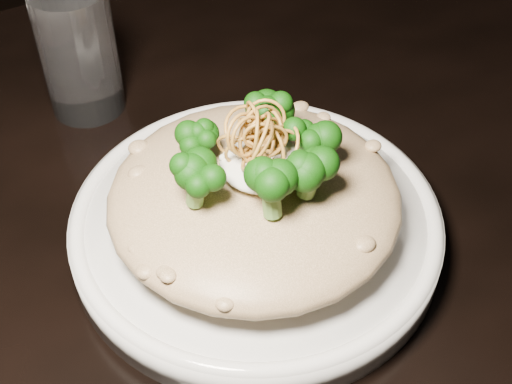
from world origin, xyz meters
TOP-DOWN VIEW (x-y plane):
  - table at (0.00, 0.00)m, footprint 1.10×0.80m
  - plate at (0.03, -0.06)m, footprint 0.29×0.29m
  - risotto at (0.02, -0.06)m, footprint 0.22×0.22m
  - broccoli at (0.02, -0.06)m, footprint 0.13×0.13m
  - cheese at (0.03, -0.07)m, footprint 0.06×0.06m
  - shallots at (0.03, -0.06)m, footprint 0.05×0.05m
  - drinking_glass at (-0.03, 0.18)m, footprint 0.09×0.09m

SIDE VIEW (x-z plane):
  - table at x=0.00m, z-range 0.29..1.04m
  - plate at x=0.03m, z-range 0.75..0.78m
  - risotto at x=0.02m, z-range 0.78..0.83m
  - drinking_glass at x=-0.03m, z-range 0.75..0.88m
  - cheese at x=0.03m, z-range 0.83..0.85m
  - broccoli at x=0.02m, z-range 0.83..0.88m
  - shallots at x=0.03m, z-range 0.85..0.88m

